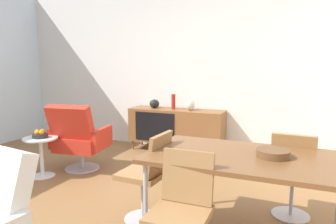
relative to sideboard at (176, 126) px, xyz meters
name	(u,v)px	position (x,y,z in m)	size (l,w,h in m)	color
ground_plane	(92,209)	(-0.03, -2.30, -0.44)	(8.32, 8.32, 0.00)	olive
wall_back	(181,68)	(-0.03, 0.30, 0.96)	(6.80, 0.12, 2.80)	white
sideboard	(176,126)	(0.00, 0.00, 0.00)	(1.60, 0.45, 0.72)	brown
vase_cobalt	(154,104)	(-0.40, 0.00, 0.35)	(0.17, 0.17, 0.15)	black
vase_sculptural_dark	(173,102)	(-0.05, 0.00, 0.41)	(0.07, 0.07, 0.25)	maroon
vase_ceramic_small	(190,105)	(0.25, 0.00, 0.37)	(0.14, 0.14, 0.18)	beige
dining_table	(247,161)	(1.50, -2.29, 0.26)	(1.60, 0.90, 0.74)	brown
wooden_bowl_on_table	(273,153)	(1.70, -2.25, 0.33)	(0.26, 0.26, 0.06)	brown
dining_chair_front_left	(182,209)	(1.15, -2.84, 0.03)	(0.41, 0.43, 0.86)	#9E7042
dining_chair_near_window	(148,173)	(0.61, -2.29, 0.03)	(0.45, 0.42, 0.86)	#9E7042
dining_chair_back_right	(293,171)	(1.85, -1.73, 0.03)	(0.42, 0.44, 0.86)	#9E7042
lounge_chair_red	(78,137)	(-0.90, -1.40, 0.03)	(0.78, 0.73, 0.95)	red
side_table_round	(41,152)	(-1.21, -1.77, -0.12)	(0.44, 0.44, 0.52)	white
fruit_bowl	(40,134)	(-1.21, -1.77, 0.12)	(0.20, 0.20, 0.11)	#262628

